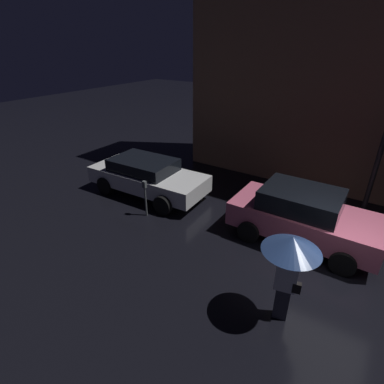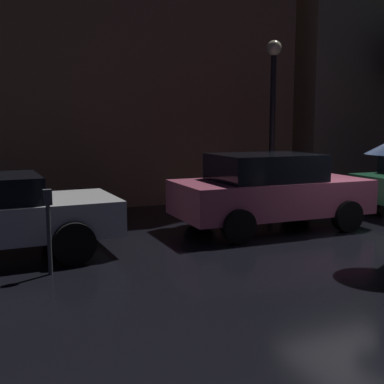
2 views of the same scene
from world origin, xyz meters
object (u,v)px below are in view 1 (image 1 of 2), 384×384
Objects in this scene: parked_car_pink at (303,215)px; parking_meter at (145,195)px; parked_car_white at (147,176)px; pedestrian_with_umbrella at (291,254)px.

parked_car_pink is 4.72m from parking_meter.
parked_car_white is 5.50m from parked_car_pink.
parked_car_pink is 3.09m from pedestrian_with_umbrella.
parked_car_pink reaches higher than parking_meter.
parked_car_white is 1.57m from parking_meter.
pedestrian_with_umbrella is (0.43, -2.95, 0.82)m from parked_car_pink.
parking_meter is (0.99, -1.22, 0.04)m from parked_car_white.
parked_car_pink is at bearing -0.07° from parked_car_white.
parked_car_pink is 1.99× the size of pedestrian_with_umbrella.
parking_meter is (-4.94, 1.54, -0.85)m from pedestrian_with_umbrella.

